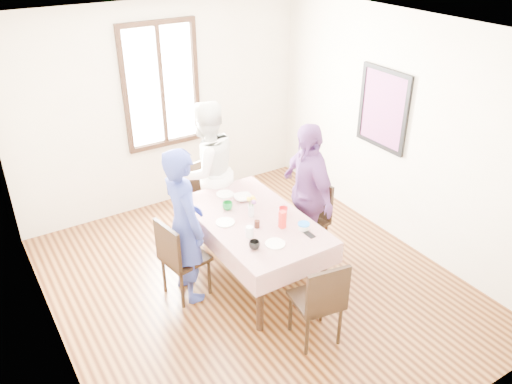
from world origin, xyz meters
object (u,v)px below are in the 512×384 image
Objects in this scene: dining_table at (254,249)px; chair_far at (207,201)px; chair_near at (316,299)px; chair_right at (306,221)px; chair_left at (185,257)px; person_left at (184,225)px; person_far at (206,171)px; person_right at (306,193)px.

chair_far is at bearing 90.00° from dining_table.
chair_far is 2.18m from chair_near.
chair_right is 1.36m from chair_near.
person_left is (0.02, 0.00, 0.38)m from chair_left.
person_far is (0.72, 0.92, 0.03)m from person_left.
chair_near is 1.48m from person_left.
chair_far and chair_near have the same top height.
dining_table is 1.18m from person_far.
chair_far is 0.55× the size of person_right.
person_right is (0.72, 1.14, 0.37)m from chair_near.
person_far reaches higher than dining_table.
chair_near is at bearing 137.68° from chair_right.
chair_left is at bearing 76.81° from chair_right.
chair_near is (0.00, -1.09, 0.08)m from dining_table.
person_right is (0.72, -1.02, -0.04)m from person_far.
chair_left is 1.00× the size of chair_right.
person_far is at bearing -137.11° from person_right.
dining_table is 0.91× the size of person_far.
chair_near is 1.40m from person_right.
chair_far is 1.32m from person_right.
person_right is (0.72, 0.05, 0.45)m from dining_table.
chair_left is at bearing 168.63° from dining_table.
person_right is (-0.02, 0.00, 0.37)m from chair_right.
chair_right is at bearing 76.91° from chair_left.
person_left reaches higher than chair_right.
chair_left is 0.38m from person_left.
person_right reaches higher than dining_table.
dining_table is 1.74× the size of chair_right.
person_far is at bearing -38.11° from person_left.
person_left is 1.17m from person_far.
chair_far is (-0.74, 1.04, 0.00)m from chair_right.
person_right reaches higher than chair_left.
chair_far is at bearing -37.52° from person_left.
dining_table is at bearing 69.37° from chair_left.
person_right is at bearing 76.86° from chair_left.
person_far is (-0.00, -0.02, 0.41)m from chair_far.
chair_far is 0.52× the size of person_far.
chair_far is at bearing 132.61° from chair_left.
person_left is at bearing 129.52° from chair_near.
chair_far is 0.54× the size of person_left.
person_far is 1.05× the size of person_right.
person_far is at bearing 132.01° from chair_left.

